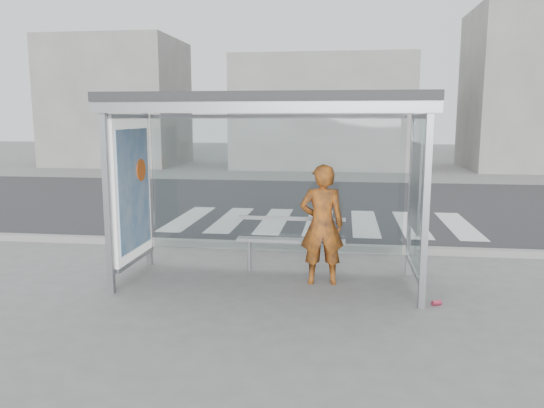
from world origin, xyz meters
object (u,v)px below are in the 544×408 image
at_px(bus_shelter, 242,141).
at_px(soda_can, 437,303).
at_px(bench, 291,240).
at_px(person, 322,225).

xyz_separation_m(bus_shelter, soda_can, (2.57, -0.66, -1.95)).
bearing_deg(bench, soda_can, -31.32).
xyz_separation_m(bus_shelter, person, (1.11, 0.04, -1.14)).
bearing_deg(person, bench, -51.14).
height_order(bench, soda_can, bench).
relative_size(person, bench, 1.04).
bearing_deg(person, bus_shelter, -3.84).
bearing_deg(soda_can, person, 154.42).
relative_size(bus_shelter, person, 2.53).
height_order(bus_shelter, bench, bus_shelter).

